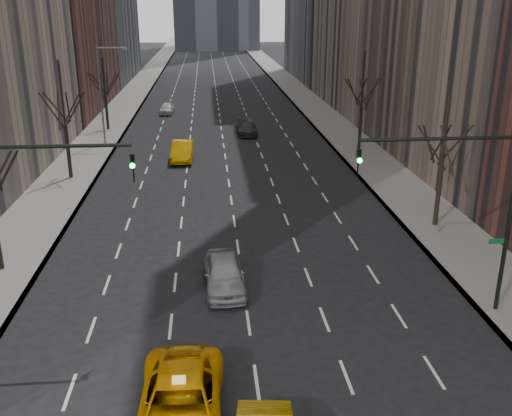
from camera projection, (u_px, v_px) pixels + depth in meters
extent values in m
cube|color=slate|center=(127.00, 102.00, 77.37)|extent=(4.50, 320.00, 0.15)
cube|color=slate|center=(306.00, 100.00, 79.35)|extent=(4.50, 320.00, 0.15)
cylinder|color=black|center=(6.00, 174.00, 27.32)|extent=(1.74, 0.72, 2.52)
cylinder|color=black|center=(68.00, 152.00, 42.93)|extent=(0.28, 0.28, 3.99)
cylinder|color=black|center=(62.00, 93.00, 41.46)|extent=(0.16, 0.16, 4.75)
cylinder|color=black|center=(68.00, 107.00, 42.65)|extent=(0.42, 1.80, 2.52)
cylinder|color=black|center=(76.00, 108.00, 42.19)|extent=(1.74, 0.72, 2.52)
cylinder|color=black|center=(71.00, 110.00, 41.38)|extent=(1.46, 1.25, 2.52)
cylinder|color=black|center=(59.00, 111.00, 41.04)|extent=(0.42, 1.80, 2.52)
cylinder|color=black|center=(51.00, 110.00, 41.50)|extent=(1.74, 0.72, 2.52)
cylinder|color=black|center=(56.00, 108.00, 42.31)|extent=(1.46, 1.25, 2.52)
cylinder|color=black|center=(107.00, 113.00, 59.92)|extent=(0.28, 0.28, 3.36)
cylinder|color=black|center=(104.00, 78.00, 58.68)|extent=(0.16, 0.16, 4.00)
cylinder|color=black|center=(107.00, 84.00, 59.75)|extent=(0.42, 1.80, 2.52)
cylinder|color=black|center=(113.00, 85.00, 59.28)|extent=(1.74, 0.72, 2.52)
cylinder|color=black|center=(110.00, 86.00, 58.47)|extent=(1.46, 1.25, 2.52)
cylinder|color=black|center=(102.00, 86.00, 58.13)|extent=(0.42, 1.80, 2.52)
cylinder|color=black|center=(96.00, 86.00, 58.60)|extent=(1.74, 0.72, 2.52)
cylinder|color=black|center=(99.00, 85.00, 59.41)|extent=(1.46, 1.25, 2.52)
cylinder|color=black|center=(438.00, 196.00, 33.69)|extent=(0.28, 0.28, 3.57)
cylinder|color=black|center=(445.00, 131.00, 32.37)|extent=(0.16, 0.16, 4.25)
cylinder|color=black|center=(440.00, 143.00, 33.48)|extent=(0.42, 1.80, 2.52)
cylinder|color=black|center=(455.00, 145.00, 33.01)|extent=(1.74, 0.72, 2.52)
cylinder|color=black|center=(459.00, 149.00, 32.20)|extent=(1.46, 1.25, 2.52)
cylinder|color=black|center=(447.00, 150.00, 31.86)|extent=(0.42, 1.80, 2.52)
cylinder|color=black|center=(432.00, 148.00, 32.33)|extent=(1.74, 0.72, 2.52)
cylinder|color=black|center=(429.00, 144.00, 33.14)|extent=(1.46, 1.25, 2.52)
cylinder|color=black|center=(360.00, 130.00, 50.50)|extent=(0.28, 0.28, 3.99)
cylinder|color=black|center=(363.00, 80.00, 49.02)|extent=(0.16, 0.16, 4.75)
cylinder|color=black|center=(361.00, 92.00, 50.22)|extent=(0.42, 1.80, 2.52)
cylinder|color=black|center=(370.00, 92.00, 49.75)|extent=(1.74, 0.72, 2.52)
cylinder|color=black|center=(371.00, 94.00, 48.94)|extent=(1.46, 1.25, 2.52)
cylinder|color=black|center=(363.00, 95.00, 48.60)|extent=(0.42, 1.80, 2.52)
cylinder|color=black|center=(354.00, 94.00, 49.07)|extent=(1.74, 0.72, 2.52)
cylinder|color=black|center=(353.00, 92.00, 49.87)|extent=(1.46, 1.25, 2.52)
cylinder|color=black|center=(41.00, 147.00, 20.77)|extent=(6.50, 0.14, 0.14)
imported|color=black|center=(133.00, 168.00, 21.33)|extent=(0.18, 0.22, 1.10)
sphere|color=#0CFF33|center=(132.00, 166.00, 21.11)|extent=(0.20, 0.20, 0.20)
cylinder|color=black|center=(509.00, 223.00, 23.46)|extent=(0.18, 0.18, 8.00)
cylinder|color=black|center=(442.00, 139.00, 21.99)|extent=(6.50, 0.14, 0.14)
imported|color=black|center=(358.00, 163.00, 22.03)|extent=(0.18, 0.22, 1.10)
sphere|color=#0CFF33|center=(360.00, 161.00, 21.81)|extent=(0.20, 0.20, 0.20)
cube|color=#0C5926|center=(497.00, 241.00, 23.70)|extent=(0.70, 0.04, 0.22)
cylinder|color=slate|center=(101.00, 96.00, 52.47)|extent=(0.16, 0.16, 9.00)
cylinder|color=slate|center=(111.00, 48.00, 51.12)|extent=(2.60, 0.14, 0.14)
cube|color=slate|center=(125.00, 49.00, 51.25)|extent=(0.50, 0.22, 0.15)
imported|color=#F5A405|center=(180.00, 405.00, 17.86)|extent=(2.87, 5.93, 1.63)
imported|color=gray|center=(224.00, 274.00, 26.63)|extent=(2.05, 4.63, 1.55)
imported|color=#E9A604|center=(182.00, 151.00, 48.71)|extent=(1.87, 4.99, 1.63)
imported|color=#2E2E33|center=(247.00, 128.00, 58.41)|extent=(2.01, 4.82, 1.39)
imported|color=silver|center=(167.00, 108.00, 69.35)|extent=(1.87, 4.02, 1.33)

